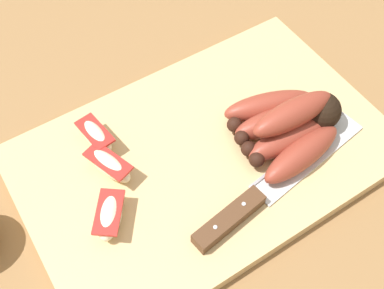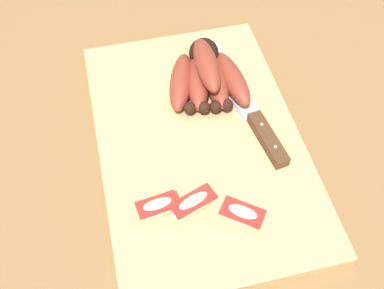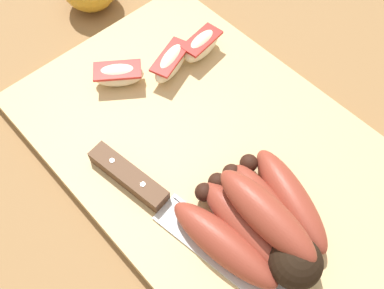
% 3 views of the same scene
% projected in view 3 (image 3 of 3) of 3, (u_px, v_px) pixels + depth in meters
% --- Properties ---
extents(ground_plane, '(6.00, 6.00, 0.00)m').
position_uv_depth(ground_plane, '(218.00, 168.00, 0.50)').
color(ground_plane, olive).
extents(cutting_board, '(0.48, 0.31, 0.02)m').
position_uv_depth(cutting_board, '(215.00, 151.00, 0.50)').
color(cutting_board, tan).
rests_on(cutting_board, ground_plane).
extents(banana_bunch, '(0.15, 0.15, 0.07)m').
position_uv_depth(banana_bunch, '(263.00, 224.00, 0.42)').
color(banana_bunch, black).
rests_on(banana_bunch, cutting_board).
extents(chefs_knife, '(0.28, 0.07, 0.02)m').
position_uv_depth(chefs_knife, '(162.00, 203.00, 0.45)').
color(chefs_knife, silver).
rests_on(chefs_knife, cutting_board).
extents(apple_wedge_near, '(0.06, 0.07, 0.03)m').
position_uv_depth(apple_wedge_near, '(118.00, 75.00, 0.52)').
color(apple_wedge_near, '#F4E5C1').
rests_on(apple_wedge_near, cutting_board).
extents(apple_wedge_middle, '(0.03, 0.06, 0.03)m').
position_uv_depth(apple_wedge_middle, '(202.00, 45.00, 0.55)').
color(apple_wedge_middle, '#F4E5C1').
rests_on(apple_wedge_middle, cutting_board).
extents(apple_wedge_far, '(0.05, 0.07, 0.03)m').
position_uv_depth(apple_wedge_far, '(171.00, 62.00, 0.53)').
color(apple_wedge_far, '#F4E5C1').
rests_on(apple_wedge_far, cutting_board).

